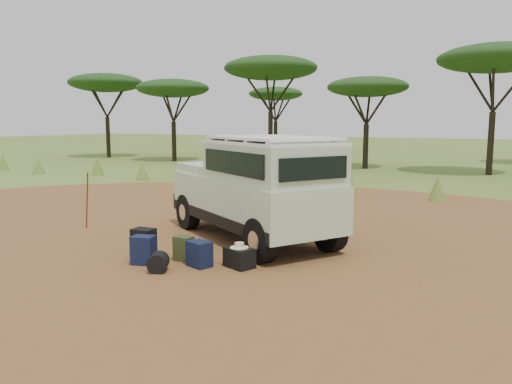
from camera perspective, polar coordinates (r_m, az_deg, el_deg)
The scene contains 13 objects.
ground at distance 9.74m, azimuth -5.27°, elevation -6.75°, with size 140.00×140.00×0.00m, color #586825.
dirt_clearing at distance 9.74m, azimuth -5.27°, elevation -6.73°, with size 23.00×23.00×0.01m, color brown.
grass_fringe at distance 17.43m, azimuth 10.73°, elevation 1.07°, with size 36.60×1.60×0.90m.
acacia_treeline at distance 28.15m, azimuth 19.10°, elevation 12.50°, with size 46.70×13.20×6.26m.
safari_vehicle at distance 10.37m, azimuth -0.05°, elevation 0.16°, with size 4.73×3.87×2.20m.
walking_staff at distance 12.15m, azimuth -18.75°, elevation -0.96°, with size 0.03×0.03×1.36m, color brown.
backpack_black at distance 9.44m, azimuth -12.70°, elevation -5.72°, with size 0.40×0.29×0.54m, color black.
backpack_navy at distance 8.99m, azimuth -12.74°, elevation -6.51°, with size 0.39×0.28×0.51m, color #131A3C.
backpack_olive at distance 9.09m, azimuth -8.26°, elevation -6.43°, with size 0.32×0.23×0.45m, color #3B4721.
duffel_navy at distance 8.69m, azimuth -6.49°, elevation -7.08°, with size 0.40×0.30×0.45m, color #131A3C.
hard_case at distance 8.61m, azimuth -1.91°, elevation -7.53°, with size 0.49×0.35×0.35m, color black.
stuff_sack at distance 8.52m, azimuth -11.11°, elevation -7.91°, with size 0.33×0.33×0.33m, color black.
safari_hat at distance 8.55m, azimuth -1.92°, elevation -6.18°, with size 0.32×0.32×0.09m.
Camera 1 is at (5.15, -7.89, 2.49)m, focal length 35.00 mm.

